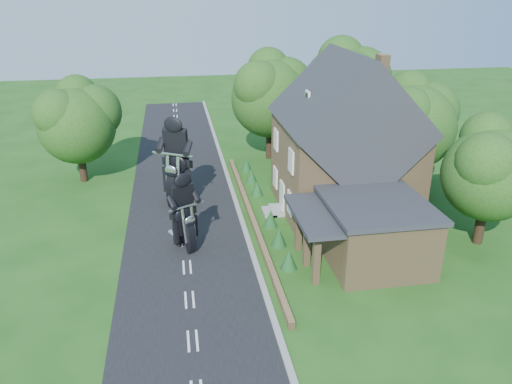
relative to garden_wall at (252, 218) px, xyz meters
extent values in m
plane|color=#1B4714|center=(-4.30, -5.00, -0.20)|extent=(120.00, 120.00, 0.00)
cube|color=black|center=(-4.30, -5.00, -0.19)|extent=(7.00, 80.00, 0.02)
cube|color=gray|center=(-0.65, -5.00, -0.14)|extent=(0.30, 80.00, 0.12)
cube|color=olive|center=(0.00, 0.00, 0.00)|extent=(0.30, 22.00, 0.40)
cube|color=olive|center=(6.20, 1.00, 2.80)|extent=(8.00, 8.00, 6.00)
cube|color=#24252B|center=(6.20, 1.00, 5.80)|extent=(8.48, 8.64, 8.48)
cube|color=olive|center=(8.20, 1.00, 9.00)|extent=(0.60, 0.90, 1.60)
cube|color=white|center=(3.60, 1.00, 7.30)|extent=(0.12, 0.80, 0.90)
cube|color=black|center=(3.54, 1.00, 7.30)|extent=(0.04, 0.55, 0.65)
cube|color=white|center=(2.14, 1.00, 0.85)|extent=(0.10, 1.10, 2.10)
cube|color=gray|center=(1.80, 1.00, -0.05)|extent=(0.80, 1.60, 0.30)
cube|color=gray|center=(1.30, 1.00, -0.12)|extent=(0.80, 1.60, 0.15)
cube|color=white|center=(2.14, -1.20, 1.40)|extent=(0.10, 1.10, 1.40)
cube|color=black|center=(2.12, -1.20, 1.40)|extent=(0.04, 0.92, 1.22)
cube|color=white|center=(2.14, 3.20, 1.40)|extent=(0.10, 1.10, 1.40)
cube|color=black|center=(2.12, 3.20, 1.40)|extent=(0.04, 0.92, 1.22)
cube|color=white|center=(2.14, -1.20, 4.10)|extent=(0.10, 1.10, 1.40)
cube|color=black|center=(2.12, -1.20, 4.10)|extent=(0.04, 0.92, 1.22)
cube|color=white|center=(2.14, 3.20, 4.10)|extent=(0.10, 1.10, 1.40)
cube|color=black|center=(2.12, 3.20, 4.10)|extent=(0.04, 0.92, 1.22)
cube|color=olive|center=(5.70, -5.80, 1.40)|extent=(5.00, 5.60, 3.20)
cube|color=#24252B|center=(5.70, -5.80, 3.12)|extent=(5.30, 5.94, 0.24)
cube|color=#24252B|center=(2.60, -5.80, 2.75)|extent=(2.60, 5.32, 0.22)
cube|color=olive|center=(2.00, -7.60, 1.20)|extent=(0.35, 0.35, 2.80)
cube|color=olive|center=(2.00, -5.80, 1.20)|extent=(0.35, 0.35, 2.80)
cube|color=olive|center=(2.00, -4.00, 1.20)|extent=(0.35, 0.35, 2.80)
cylinder|color=black|center=(12.70, -5.00, 1.20)|extent=(0.56, 0.56, 2.80)
sphere|color=#1E4413|center=(12.70, -5.00, 4.03)|extent=(5.20, 5.20, 5.20)
sphere|color=#1E4413|center=(13.87, -4.48, 4.81)|extent=(3.74, 3.74, 3.74)
sphere|color=#1E4413|center=(11.79, -5.78, 5.07)|extent=(3.22, 3.22, 3.22)
sphere|color=#1E4413|center=(12.80, -3.96, 5.85)|extent=(2.86, 2.86, 2.86)
cylinder|color=black|center=(12.20, 3.50, 1.30)|extent=(0.56, 0.56, 3.00)
sphere|color=#1E4413|center=(12.20, 3.50, 4.45)|extent=(6.00, 6.00, 6.00)
sphere|color=#1E4413|center=(13.55, 4.10, 5.35)|extent=(4.32, 4.32, 4.32)
sphere|color=#1E4413|center=(11.15, 2.60, 5.65)|extent=(3.72, 3.72, 3.72)
sphere|color=#1E4413|center=(12.30, 4.70, 6.55)|extent=(3.30, 3.30, 3.30)
cylinder|color=black|center=(9.70, 11.00, 1.60)|extent=(0.56, 0.56, 3.60)
sphere|color=#1E4413|center=(9.70, 11.00, 5.38)|extent=(7.20, 7.20, 7.20)
sphere|color=#1E4413|center=(11.32, 11.72, 6.46)|extent=(5.18, 5.18, 5.18)
sphere|color=#1E4413|center=(8.44, 9.92, 6.82)|extent=(4.46, 4.46, 4.46)
sphere|color=#1E4413|center=(9.80, 12.44, 7.90)|extent=(3.96, 3.96, 3.96)
cylinder|color=black|center=(3.70, 12.00, 1.50)|extent=(0.56, 0.56, 3.40)
sphere|color=#1E4413|center=(3.70, 12.00, 4.96)|extent=(6.40, 6.40, 6.40)
sphere|color=#1E4413|center=(5.14, 12.64, 5.92)|extent=(4.61, 4.61, 4.61)
sphere|color=#1E4413|center=(2.58, 11.04, 6.24)|extent=(3.97, 3.97, 3.97)
sphere|color=#1E4413|center=(3.80, 13.28, 7.20)|extent=(3.52, 3.52, 3.52)
cylinder|color=black|center=(-11.30, 9.00, 1.20)|extent=(0.56, 0.56, 2.80)
sphere|color=#1E4413|center=(-11.30, 9.00, 4.14)|extent=(5.60, 5.60, 5.60)
sphere|color=#1E4413|center=(-10.04, 9.56, 4.98)|extent=(4.03, 4.03, 4.03)
sphere|color=#1E4413|center=(-12.28, 8.16, 5.26)|extent=(3.47, 3.47, 3.47)
sphere|color=#1E4413|center=(-11.20, 10.12, 6.10)|extent=(3.08, 3.08, 3.08)
cone|color=#133E1B|center=(1.00, -6.00, 0.35)|extent=(0.90, 0.90, 1.10)
cone|color=#133E1B|center=(1.00, -3.50, 0.35)|extent=(0.90, 0.90, 1.10)
cone|color=#133E1B|center=(1.00, -1.00, 0.35)|extent=(0.90, 0.90, 1.10)
cone|color=#133E1B|center=(1.00, 4.00, 0.35)|extent=(0.90, 0.90, 1.10)
cone|color=#133E1B|center=(1.00, 6.50, 0.35)|extent=(0.90, 0.90, 1.10)
cone|color=#133E1B|center=(1.00, 9.00, 0.35)|extent=(0.90, 0.90, 1.10)
camera|label=1|loc=(-4.47, -28.17, 13.73)|focal=35.00mm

